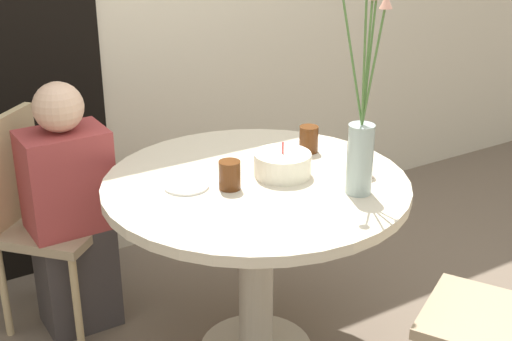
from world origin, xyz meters
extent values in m
cube|color=black|center=(-0.62, 1.12, 1.02)|extent=(0.90, 0.01, 2.05)
cylinder|color=beige|center=(0.00, 0.00, 0.76)|extent=(1.15, 1.15, 0.04)
cylinder|color=#B7AD99|center=(0.00, 0.00, 0.38)|extent=(0.14, 0.14, 0.71)
cube|color=#9E896B|center=(-0.59, 0.65, 0.45)|extent=(0.57, 0.57, 0.04)
cube|color=tan|center=(-0.71, 0.79, 0.70)|extent=(0.31, 0.28, 0.46)
cylinder|color=tan|center=(-0.60, 0.41, 0.22)|extent=(0.03, 0.03, 0.43)
cylinder|color=tan|center=(-0.35, 0.64, 0.22)|extent=(0.03, 0.03, 0.43)
cylinder|color=tan|center=(-0.83, 0.66, 0.22)|extent=(0.03, 0.03, 0.43)
cylinder|color=tan|center=(-0.58, 0.89, 0.22)|extent=(0.03, 0.03, 0.43)
cube|color=#9E896B|center=(0.43, -0.77, 0.45)|extent=(0.54, 0.54, 0.04)
cylinder|color=tan|center=(0.49, -0.54, 0.22)|extent=(0.03, 0.03, 0.43)
cylinder|color=white|center=(0.11, -0.01, 0.82)|extent=(0.22, 0.22, 0.09)
cylinder|color=#E54C4C|center=(0.11, -0.01, 0.89)|extent=(0.01, 0.01, 0.04)
cylinder|color=#9EB2AD|center=(0.25, -0.28, 0.90)|extent=(0.09, 0.09, 0.26)
cylinder|color=#4C7538|center=(0.27, -0.27, 1.25)|extent=(0.04, 0.03, 0.44)
cylinder|color=#4C7538|center=(0.23, -0.23, 1.28)|extent=(0.05, 0.12, 0.49)
cylinder|color=#4C7538|center=(0.23, -0.31, 1.29)|extent=(0.06, 0.05, 0.52)
cylinder|color=#4C7538|center=(0.26, -0.31, 1.25)|extent=(0.03, 0.07, 0.43)
cone|color=#E0997F|center=(0.27, -0.34, 1.46)|extent=(0.04, 0.04, 0.05)
cylinder|color=#4C7538|center=(0.29, -0.26, 1.25)|extent=(0.08, 0.06, 0.44)
cylinder|color=white|center=(-0.25, 0.08, 0.78)|extent=(0.16, 0.16, 0.01)
cylinder|color=#51280F|center=(-0.12, -0.01, 0.83)|extent=(0.08, 0.08, 0.11)
cylinder|color=maroon|center=(0.37, -0.16, 0.83)|extent=(0.07, 0.07, 0.10)
cylinder|color=#51280F|center=(0.34, 0.14, 0.83)|extent=(0.08, 0.08, 0.11)
cube|color=#383333|center=(-0.54, 0.59, 0.24)|extent=(0.31, 0.24, 0.47)
cube|color=#993838|center=(-0.54, 0.59, 0.68)|extent=(0.34, 0.24, 0.42)
sphere|color=#D1A889|center=(-0.54, 0.59, 0.99)|extent=(0.20, 0.20, 0.20)
camera|label=1|loc=(-1.28, -2.06, 1.84)|focal=50.00mm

